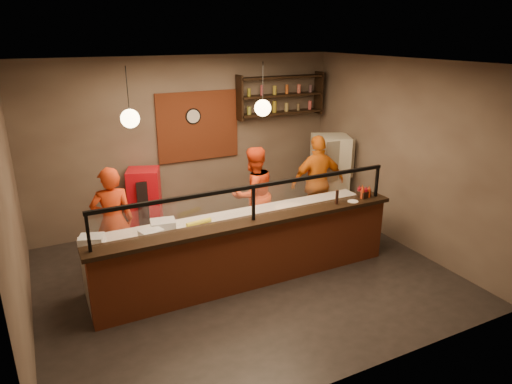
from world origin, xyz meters
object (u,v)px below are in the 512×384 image
condiment_caddy (364,194)px  pepper_mill (337,197)px  fridge (329,176)px  wall_clock (193,116)px  cook_mid (253,194)px  cook_left (113,221)px  cook_right (318,183)px  pizza_dough (290,208)px  red_cooler (145,203)px

condiment_caddy → pepper_mill: bearing=-174.0°
fridge → wall_clock: bearing=-177.5°
cook_mid → fridge: bearing=-177.9°
condiment_caddy → cook_left: bearing=161.2°
cook_mid → cook_right: (1.33, -0.05, 0.04)m
fridge → condiment_caddy: (-0.58, -1.76, 0.28)m
wall_clock → condiment_caddy: 3.46m
pizza_dough → wall_clock: bearing=109.8°
cook_left → condiment_caddy: cook_left is taller
cook_left → pizza_dough: size_ratio=3.46×
wall_clock → fridge: wall_clock is taller
wall_clock → pizza_dough: (0.81, -2.26, -1.19)m
pepper_mill → wall_clock: bearing=115.8°
wall_clock → cook_right: size_ratio=0.17×
fridge → cook_right: bearing=-120.6°
cook_left → cook_right: size_ratio=0.95×
wall_clock → red_cooler: 1.84m
cook_right → pepper_mill: bearing=75.1°
wall_clock → pepper_mill: 3.21m
cook_mid → condiment_caddy: bearing=124.1°
fridge → cook_left: bearing=-150.4°
cook_mid → red_cooler: size_ratio=1.34×
red_cooler → pizza_dough: 2.73m
cook_right → pizza_dough: 1.46m
fridge → red_cooler: size_ratio=1.29×
cook_right → fridge: (0.55, 0.40, -0.07)m
cook_mid → pepper_mill: cook_mid is taller
red_cooler → cook_right: bearing=0.8°
condiment_caddy → cook_mid: bearing=132.6°
cook_right → fridge: cook_right is taller
wall_clock → fridge: (2.50, -0.95, -1.27)m
cook_left → pepper_mill: bearing=161.6°
wall_clock → cook_mid: (0.62, -1.30, -1.24)m
cook_mid → cook_right: bearing=169.3°
wall_clock → pepper_mill: size_ratio=1.34×
fridge → pizza_dough: 2.14m
cook_mid → pepper_mill: (0.72, -1.47, 0.31)m
cook_left → red_cooler: size_ratio=1.34×
cook_mid → wall_clock: bearing=-72.9°
wall_clock → pizza_dough: 2.68m
cook_left → cook_mid: (2.46, 0.14, 0.00)m
cook_right → pepper_mill: (-0.61, -1.42, 0.27)m
cook_right → fridge: 0.68m
fridge → pepper_mill: size_ratio=7.46×
cook_mid → fridge: cook_mid is taller
cook_right → condiment_caddy: (-0.03, -1.36, 0.21)m
cook_right → red_cooler: 3.22m
pizza_dough → condiment_caddy: bearing=-22.2°
cook_left → pepper_mill: 3.46m
wall_clock → pizza_dough: bearing=-70.2°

